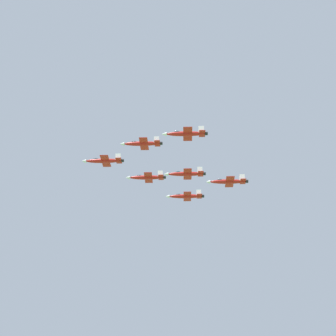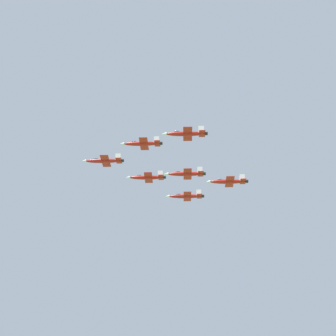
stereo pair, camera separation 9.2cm
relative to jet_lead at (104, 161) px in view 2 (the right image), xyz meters
name	(u,v)px [view 2 (the right image)]	position (x,y,z in m)	size (l,w,h in m)	color
jet_lead	(104,161)	(0.00, 0.00, 0.00)	(17.97, 11.84, 3.96)	red
jet_left_wingman	(142,143)	(-10.93, 21.08, -0.05)	(17.04, 11.24, 3.76)	red
jet_right_wingman	(147,177)	(-22.56, -7.39, -1.12)	(18.01, 11.84, 3.96)	red
jet_left_outer	(186,134)	(-21.85, 42.15, -4.40)	(17.12, 11.28, 3.77)	red
jet_right_outer	(186,196)	(-45.12, -14.78, -4.24)	(18.08, 11.90, 3.98)	red
jet_slot_rear	(186,174)	(-33.49, 13.69, -6.92)	(17.43, 11.47, 3.83)	red
jet_trailing	(228,181)	(-50.23, 20.53, -10.83)	(17.47, 11.53, 3.86)	red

